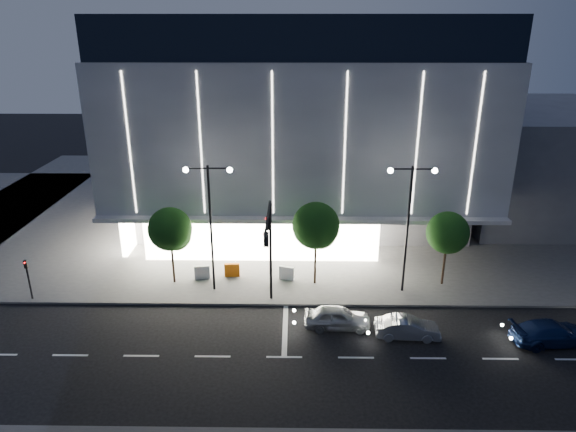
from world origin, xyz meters
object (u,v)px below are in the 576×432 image
(tree_mid, at_px, (316,228))
(barrier_d, at_px, (287,273))
(car_lead, at_px, (338,317))
(street_lamp_west, at_px, (210,210))
(tree_left, at_px, (171,231))
(traffic_mast, at_px, (269,240))
(car_third, at_px, (552,333))
(barrier_b, at_px, (202,272))
(ped_signal_far, at_px, (28,275))
(barrier_c, at_px, (232,270))
(car_second, at_px, (407,328))
(street_lamp_east, at_px, (409,211))
(tree_right, at_px, (448,235))

(tree_mid, relative_size, barrier_d, 5.59)
(car_lead, xyz_separation_m, barrier_d, (-3.19, 5.97, -0.04))
(street_lamp_west, distance_m, car_lead, 10.71)
(tree_left, bearing_deg, barrier_d, 3.52)
(traffic_mast, bearing_deg, car_third, -11.16)
(tree_left, distance_m, barrier_b, 3.90)
(ped_signal_far, height_order, barrier_c, ped_signal_far)
(traffic_mast, height_order, ped_signal_far, traffic_mast)
(ped_signal_far, bearing_deg, barrier_c, 14.76)
(tree_mid, height_order, barrier_d, tree_mid)
(tree_left, bearing_deg, ped_signal_far, -164.39)
(barrier_d, bearing_deg, ped_signal_far, -152.98)
(ped_signal_far, relative_size, tree_left, 0.52)
(tree_mid, relative_size, car_lead, 1.52)
(car_second, bearing_deg, street_lamp_west, 68.66)
(barrier_b, distance_m, barrier_c, 2.15)
(street_lamp_east, distance_m, car_second, 7.66)
(traffic_mast, relative_size, ped_signal_far, 2.36)
(ped_signal_far, height_order, barrier_d, ped_signal_far)
(tree_left, height_order, tree_mid, tree_mid)
(car_second, bearing_deg, ped_signal_far, 83.42)
(barrier_b, bearing_deg, car_third, -28.77)
(tree_mid, bearing_deg, street_lamp_east, -9.69)
(tree_left, xyz_separation_m, car_third, (23.41, -6.93, -3.36))
(street_lamp_east, bearing_deg, traffic_mast, -163.52)
(car_lead, relative_size, barrier_c, 3.68)
(street_lamp_east, distance_m, tree_right, 3.81)
(tree_mid, relative_size, car_third, 1.31)
(barrier_d, bearing_deg, barrier_c, -169.00)
(street_lamp_east, xyz_separation_m, tree_mid, (-5.97, 1.02, -1.62))
(car_lead, height_order, car_third, car_lead)
(traffic_mast, bearing_deg, tree_left, 152.16)
(tree_left, relative_size, tree_mid, 0.93)
(ped_signal_far, bearing_deg, street_lamp_west, 7.13)
(ped_signal_far, bearing_deg, traffic_mast, -4.15)
(traffic_mast, height_order, tree_mid, traffic_mast)
(car_lead, height_order, barrier_c, car_lead)
(car_second, xyz_separation_m, barrier_b, (-13.31, 6.97, 0.03))
(street_lamp_east, xyz_separation_m, barrier_c, (-11.98, 1.93, -5.31))
(tree_left, distance_m, barrier_d, 8.68)
(street_lamp_west, distance_m, barrier_b, 5.63)
(street_lamp_west, xyz_separation_m, car_third, (20.44, -5.91, -5.28))
(car_second, bearing_deg, barrier_c, 59.32)
(street_lamp_west, relative_size, tree_mid, 1.46)
(street_lamp_west, height_order, barrier_d, street_lamp_west)
(tree_mid, bearing_deg, tree_left, -180.00)
(car_third, bearing_deg, ped_signal_far, 75.05)
(street_lamp_east, xyz_separation_m, barrier_b, (-14.10, 1.53, -5.31))
(tree_right, bearing_deg, traffic_mast, -162.98)
(tree_mid, relative_size, tree_right, 1.12)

